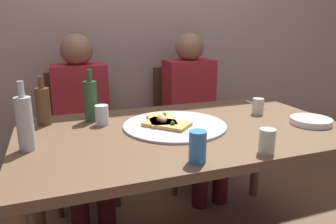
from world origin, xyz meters
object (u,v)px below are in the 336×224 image
(tumbler_near, at_px, (102,115))
(chair_left, at_px, (82,128))
(beer_bottle, at_px, (25,123))
(tumbler_far, at_px, (267,141))
(table_knife, at_px, (254,104))
(water_bottle, at_px, (91,100))
(dining_table, at_px, (185,142))
(pizza_tray, at_px, (175,125))
(guest_in_beanie, at_px, (193,106))
(soda_can, at_px, (198,147))
(plate_stack, at_px, (311,121))
(pizza_slice_last, at_px, (162,120))
(pizza_slice_extra, at_px, (166,124))
(guest_in_sweater, at_px, (82,116))
(wine_bottle, at_px, (43,106))
(chair_right, at_px, (185,117))
(wine_glass, at_px, (258,106))

(tumbler_near, distance_m, chair_left, 0.72)
(beer_bottle, bearing_deg, tumbler_far, -22.15)
(table_knife, bearing_deg, tumbler_far, -27.53)
(beer_bottle, relative_size, water_bottle, 1.04)
(dining_table, bearing_deg, pizza_tray, 129.96)
(chair_left, distance_m, guest_in_beanie, 0.83)
(soda_can, distance_m, plate_stack, 0.79)
(beer_bottle, relative_size, table_knife, 1.30)
(pizza_slice_last, bearing_deg, water_bottle, 150.11)
(tumbler_near, height_order, tumbler_far, same)
(pizza_slice_extra, height_order, chair_left, chair_left)
(table_knife, relative_size, chair_left, 0.24)
(dining_table, relative_size, chair_left, 1.77)
(plate_stack, bearing_deg, guest_in_sweater, 140.73)
(pizza_tray, height_order, pizza_slice_last, pizza_slice_last)
(pizza_slice_last, xyz_separation_m, wine_bottle, (-0.57, 0.20, 0.08))
(guest_in_sweater, bearing_deg, pizza_slice_last, 119.35)
(wine_bottle, bearing_deg, guest_in_sweater, 61.60)
(tumbler_near, relative_size, table_knife, 0.46)
(table_knife, bearing_deg, beer_bottle, -72.02)
(chair_right, bearing_deg, chair_left, 0.00)
(dining_table, distance_m, guest_in_sweater, 0.84)
(water_bottle, relative_size, tumbler_near, 2.69)
(table_knife, height_order, guest_in_beanie, guest_in_beanie)
(chair_left, bearing_deg, pizza_tray, 115.59)
(wine_bottle, relative_size, table_knife, 1.14)
(tumbler_near, xyz_separation_m, table_knife, (0.98, 0.09, -0.05))
(wine_glass, bearing_deg, pizza_slice_extra, -173.55)
(pizza_slice_last, xyz_separation_m, guest_in_sweater, (-0.34, 0.61, -0.11))
(pizza_tray, height_order, table_knife, pizza_tray)
(pizza_slice_last, relative_size, wine_bottle, 0.96)
(tumbler_near, distance_m, table_knife, 0.99)
(tumbler_far, bearing_deg, guest_in_sweater, 118.71)
(pizza_slice_last, height_order, chair_right, chair_right)
(dining_table, xyz_separation_m, guest_in_beanie, (0.37, 0.72, -0.01))
(dining_table, height_order, pizza_slice_extra, pizza_slice_extra)
(pizza_slice_extra, distance_m, beer_bottle, 0.64)
(plate_stack, xyz_separation_m, chair_left, (-1.07, 1.02, -0.23))
(wine_bottle, distance_m, chair_left, 0.68)
(wine_glass, relative_size, guest_in_beanie, 0.08)
(dining_table, height_order, beer_bottle, beer_bottle)
(tumbler_near, xyz_separation_m, soda_can, (0.26, -0.59, 0.01))
(wine_bottle, height_order, guest_in_sweater, guest_in_sweater)
(dining_table, relative_size, water_bottle, 5.82)
(pizza_tray, distance_m, tumbler_near, 0.38)
(chair_left, bearing_deg, table_knife, 150.97)
(dining_table, relative_size, beer_bottle, 5.59)
(wine_bottle, distance_m, table_knife, 1.26)
(chair_left, height_order, guest_in_beanie, guest_in_beanie)
(water_bottle, distance_m, tumbler_near, 0.12)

